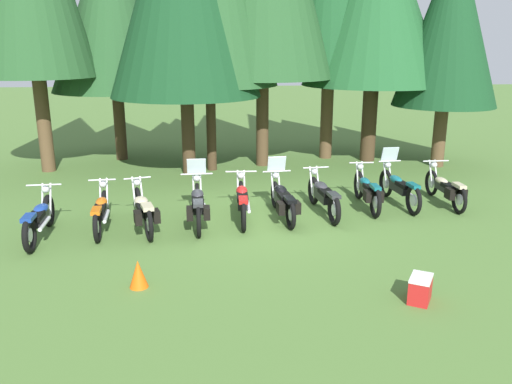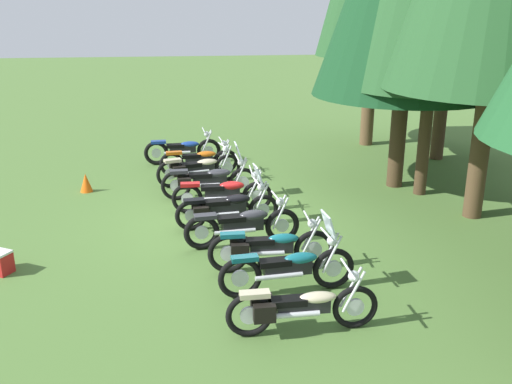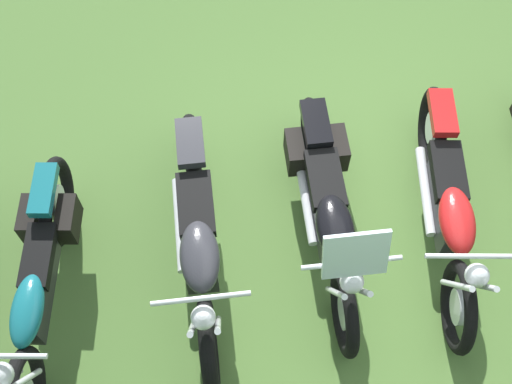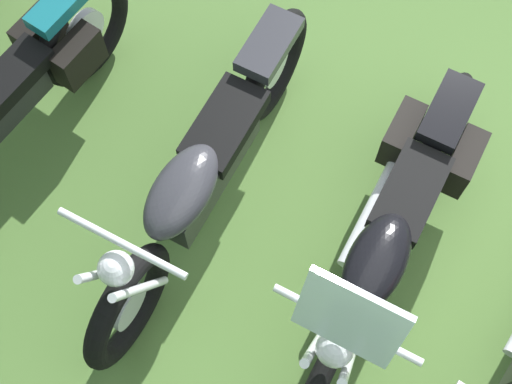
% 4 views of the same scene
% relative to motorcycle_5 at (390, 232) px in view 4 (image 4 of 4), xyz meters
% --- Properties ---
extents(ground_plane, '(80.00, 80.00, 0.00)m').
position_rel_motorcycle_5_xyz_m(ground_plane, '(-0.48, 0.00, -0.47)').
color(ground_plane, '#4C7033').
extents(motorcycle_5, '(0.75, 2.27, 1.35)m').
position_rel_motorcycle_5_xyz_m(motorcycle_5, '(0.00, 0.00, 0.00)').
color(motorcycle_5, black).
rests_on(motorcycle_5, ground_plane).
extents(motorcycle_6, '(0.66, 2.36, 1.01)m').
position_rel_motorcycle_5_xyz_m(motorcycle_6, '(1.01, 0.27, -0.01)').
color(motorcycle_6, black).
rests_on(motorcycle_6, ground_plane).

